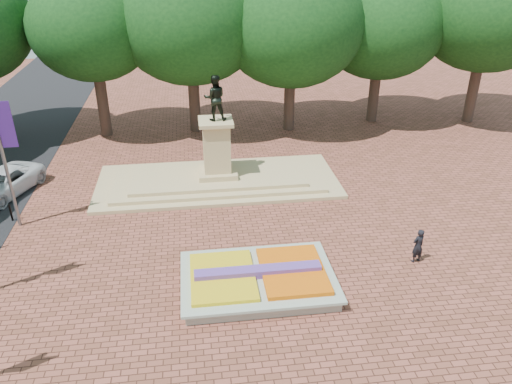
{
  "coord_description": "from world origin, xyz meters",
  "views": [
    {
      "loc": [
        -1.31,
        -18.49,
        12.91
      ],
      "look_at": [
        1.49,
        2.28,
        2.2
      ],
      "focal_mm": 35.0,
      "sensor_mm": 36.0,
      "label": 1
    }
  ],
  "objects_px": {
    "monument": "(217,169)",
    "van": "(2,183)",
    "pedestrian": "(418,246)",
    "flower_bed": "(259,279)"
  },
  "relations": [
    {
      "from": "flower_bed",
      "to": "van",
      "type": "xyz_separation_m",
      "value": [
        -13.03,
        10.12,
        0.33
      ]
    },
    {
      "from": "pedestrian",
      "to": "van",
      "type": "bearing_deg",
      "value": -41.01
    },
    {
      "from": "monument",
      "to": "van",
      "type": "bearing_deg",
      "value": 179.42
    },
    {
      "from": "monument",
      "to": "pedestrian",
      "type": "bearing_deg",
      "value": -48.05
    },
    {
      "from": "flower_bed",
      "to": "van",
      "type": "distance_m",
      "value": 16.5
    },
    {
      "from": "flower_bed",
      "to": "pedestrian",
      "type": "height_order",
      "value": "pedestrian"
    },
    {
      "from": "monument",
      "to": "flower_bed",
      "type": "bearing_deg",
      "value": -84.13
    },
    {
      "from": "van",
      "to": "pedestrian",
      "type": "distance_m",
      "value": 22.25
    },
    {
      "from": "flower_bed",
      "to": "monument",
      "type": "xyz_separation_m",
      "value": [
        -1.03,
        10.0,
        0.5
      ]
    },
    {
      "from": "monument",
      "to": "van",
      "type": "xyz_separation_m",
      "value": [
        -12.0,
        0.12,
        -0.17
      ]
    }
  ]
}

